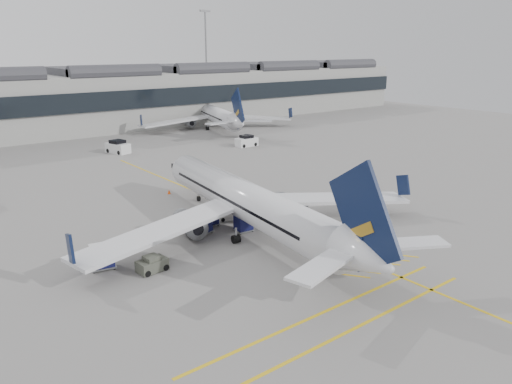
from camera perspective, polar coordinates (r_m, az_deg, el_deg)
ground at (r=38.81m, az=-5.01°, el=-8.60°), size 220.00×220.00×0.00m
apron_markings at (r=51.76m, az=-1.84°, el=-2.07°), size 0.25×60.00×0.01m
airliner_main at (r=44.77m, az=-0.79°, el=-1.23°), size 32.77×36.01×9.60m
airliner_far at (r=104.39m, az=-4.67°, el=8.76°), size 30.77×34.12×9.35m
belt_loader at (r=49.31m, az=-2.94°, el=-2.44°), size 4.19×1.80×1.67m
baggage_cart_a at (r=45.56m, az=-1.44°, el=-3.50°), size 1.67×1.42×1.64m
baggage_cart_b at (r=47.23m, az=-5.43°, el=-2.77°), size 1.82×1.56×1.75m
baggage_cart_c at (r=45.18m, az=-6.25°, el=-3.62°), size 2.17×2.00×1.84m
baggage_cart_d at (r=39.88m, az=-17.18°, el=-7.02°), size 2.05×1.80×1.88m
ramp_agent_a at (r=45.59m, az=-5.37°, el=-3.41°), size 0.86×0.78×1.97m
ramp_agent_b at (r=45.79m, az=-8.09°, el=-3.67°), size 0.96×0.88×1.59m
pushback_tug at (r=38.68m, az=-11.79°, el=-8.10°), size 2.33×1.58×1.24m
safety_cone_nose at (r=58.20m, az=-9.91°, el=0.05°), size 0.39×0.39×0.54m
safety_cone_engine at (r=51.54m, az=3.42°, el=-1.88°), size 0.37×0.37×0.51m
service_van_mid at (r=82.65m, az=-15.51°, el=4.96°), size 3.01×4.42×2.07m
service_van_right at (r=85.17m, az=-1.08°, el=5.82°), size 3.72×1.89×1.91m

